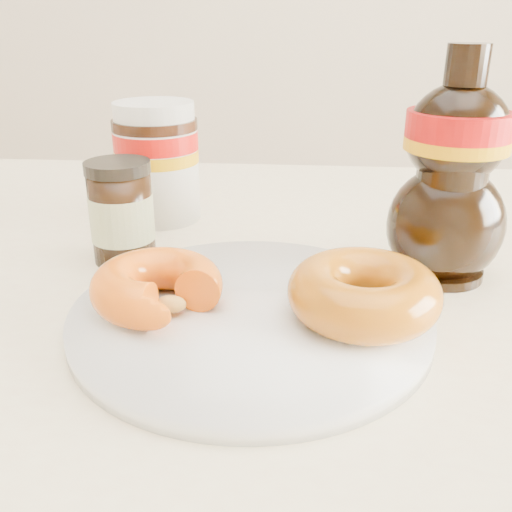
# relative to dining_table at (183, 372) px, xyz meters

# --- Properties ---
(dining_table) EXTENTS (1.40, 0.90, 0.75)m
(dining_table) POSITION_rel_dining_table_xyz_m (0.00, 0.00, 0.00)
(dining_table) COLOR #FFF1C2
(dining_table) RESTS_ON ground
(plate) EXTENTS (0.27, 0.27, 0.01)m
(plate) POSITION_rel_dining_table_xyz_m (0.07, -0.05, 0.09)
(plate) COLOR white
(plate) RESTS_ON dining_table
(donut_bitten) EXTENTS (0.11, 0.11, 0.03)m
(donut_bitten) POSITION_rel_dining_table_xyz_m (-0.00, -0.05, 0.11)
(donut_bitten) COLOR #DB4E0C
(donut_bitten) RESTS_ON plate
(donut_whole) EXTENTS (0.14, 0.14, 0.04)m
(donut_whole) POSITION_rel_dining_table_xyz_m (0.15, -0.06, 0.12)
(donut_whole) COLOR #A6540A
(donut_whole) RESTS_ON plate
(nutella_jar) EXTENTS (0.09, 0.09, 0.13)m
(nutella_jar) POSITION_rel_dining_table_xyz_m (-0.06, 0.19, 0.15)
(nutella_jar) COLOR white
(nutella_jar) RESTS_ON dining_table
(syrup_bottle) EXTENTS (0.11, 0.09, 0.20)m
(syrup_bottle) POSITION_rel_dining_table_xyz_m (0.23, 0.05, 0.18)
(syrup_bottle) COLOR black
(syrup_bottle) RESTS_ON dining_table
(dark_jar) EXTENTS (0.06, 0.06, 0.10)m
(dark_jar) POSITION_rel_dining_table_xyz_m (-0.06, 0.06, 0.13)
(dark_jar) COLOR black
(dark_jar) RESTS_ON dining_table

